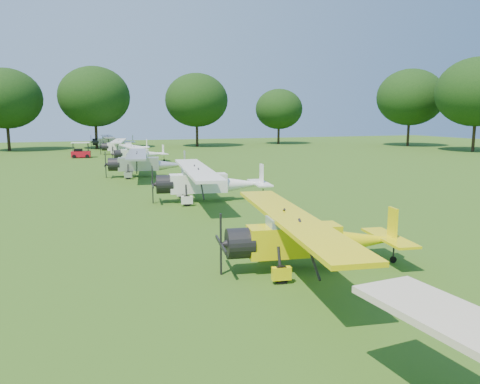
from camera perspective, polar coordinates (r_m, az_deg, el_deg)
The scene contains 9 objects.
ground at distance 22.93m, azimuth -3.74°, elevation -4.16°, with size 160.00×160.00×0.00m, color #2A5314.
tree_belt at distance 23.84m, azimuth 4.52°, elevation 15.78°, with size 137.36×130.27×14.52m.
aircraft_2 at distance 16.56m, azimuth 8.25°, elevation -5.16°, with size 6.80×10.78×2.12m.
aircraft_3 at distance 29.27m, azimuth -4.04°, elevation 1.49°, with size 7.43×11.79×2.32m.
aircraft_4 at distance 41.60m, azimuth -11.53°, elevation 3.65°, with size 7.30×11.58×2.27m.
aircraft_5 at distance 54.87m, azimuth -12.36°, elevation 4.77°, with size 6.22×9.91×1.95m.
aircraft_6 at distance 66.22m, azimuth -14.04°, elevation 5.54°, with size 6.70×10.60×2.08m.
aircraft_7 at distance 78.21m, azimuth -15.37°, elevation 6.08°, with size 6.93×11.00×2.18m.
golf_cart at distance 62.29m, azimuth -18.86°, elevation 4.57°, with size 2.43×1.67×1.94m.
Camera 1 is at (-6.21, -21.41, 5.38)m, focal length 35.00 mm.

